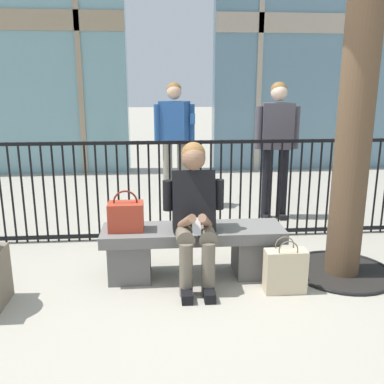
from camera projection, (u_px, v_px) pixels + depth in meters
The scene contains 8 objects.
ground_plane at pixel (193, 275), 3.82m from camera, with size 60.00×60.00×0.00m, color #A8A091.
stone_bench at pixel (193, 247), 3.75m from camera, with size 1.60×0.44×0.45m.
seated_person_with_phone at pixel (194, 210), 3.53m from camera, with size 0.52×0.66×1.21m.
handbag_on_bench at pixel (126, 216), 3.62m from camera, with size 0.30×0.20×0.36m.
shopping_bag at pixel (285, 270), 3.46m from camera, with size 0.34×0.15×0.47m.
bystander_at_railing at pixel (175, 135), 5.77m from camera, with size 0.55×0.37×1.71m.
bystander_further_back at pixel (277, 141), 5.23m from camera, with size 0.55×0.28×1.71m.
plaza_railing at pixel (185, 190), 4.61m from camera, with size 8.86×0.04×1.10m.
Camera 1 is at (-0.31, -3.50, 1.67)m, focal length 39.39 mm.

